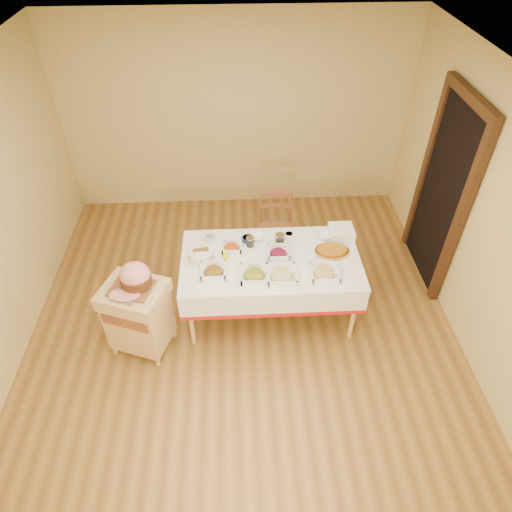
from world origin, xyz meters
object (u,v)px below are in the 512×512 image
(brass_platter, at_px, (332,251))
(butcher_cart, at_px, (138,314))
(dining_chair, at_px, (275,228))
(preserve_jar_left, at_px, (250,242))
(dining_table, at_px, (270,270))
(ham_on_board, at_px, (135,278))
(plate_stack, at_px, (341,232))
(preserve_jar_right, at_px, (280,240))
(mustard_bottle, at_px, (226,256))
(bread_basket, at_px, (201,254))

(brass_platter, bearing_deg, butcher_cart, -166.13)
(dining_chair, distance_m, preserve_jar_left, 0.82)
(dining_table, height_order, ham_on_board, ham_on_board)
(dining_table, distance_m, preserve_jar_left, 0.36)
(dining_table, distance_m, plate_stack, 0.87)
(preserve_jar_right, height_order, plate_stack, preserve_jar_right)
(preserve_jar_left, xyz_separation_m, preserve_jar_right, (0.31, 0.01, 0.01))
(butcher_cart, xyz_separation_m, preserve_jar_right, (1.44, 0.64, 0.35))
(dining_chair, xyz_separation_m, preserve_jar_left, (-0.33, -0.67, 0.34))
(ham_on_board, relative_size, plate_stack, 1.57)
(dining_chair, height_order, mustard_bottle, mustard_bottle)
(preserve_jar_left, bearing_deg, preserve_jar_right, 1.91)
(plate_stack, bearing_deg, preserve_jar_left, -173.80)
(preserve_jar_left, xyz_separation_m, plate_stack, (0.98, 0.11, 0.01))
(preserve_jar_left, relative_size, brass_platter, 0.30)
(preserve_jar_right, relative_size, brass_platter, 0.36)
(ham_on_board, height_order, plate_stack, ham_on_board)
(preserve_jar_left, height_order, plate_stack, same)
(dining_table, xyz_separation_m, mustard_bottle, (-0.45, -0.02, 0.24))
(dining_table, height_order, plate_stack, plate_stack)
(butcher_cart, bearing_deg, preserve_jar_left, 29.45)
(mustard_bottle, xyz_separation_m, bread_basket, (-0.25, 0.07, -0.03))
(dining_table, bearing_deg, ham_on_board, -163.30)
(brass_platter, bearing_deg, ham_on_board, -166.75)
(dining_table, relative_size, ham_on_board, 4.54)
(butcher_cart, height_order, dining_chair, dining_chair)
(brass_platter, bearing_deg, preserve_jar_right, 162.94)
(preserve_jar_left, bearing_deg, plate_stack, 6.20)
(ham_on_board, xyz_separation_m, bread_basket, (0.58, 0.43, -0.12))
(ham_on_board, distance_m, plate_stack, 2.18)
(plate_stack, distance_m, brass_platter, 0.30)
(ham_on_board, bearing_deg, brass_platter, 13.25)
(bread_basket, relative_size, plate_stack, 1.02)
(brass_platter, bearing_deg, mustard_bottle, -175.50)
(plate_stack, relative_size, brass_platter, 0.71)
(bread_basket, bearing_deg, dining_table, -4.08)
(dining_chair, xyz_separation_m, plate_stack, (0.65, -0.56, 0.35))
(mustard_bottle, bearing_deg, preserve_jar_left, 43.39)
(dining_table, bearing_deg, plate_stack, 22.58)
(bread_basket, distance_m, brass_platter, 1.34)
(dining_chair, xyz_separation_m, bread_basket, (-0.83, -0.83, 0.35))
(plate_stack, bearing_deg, ham_on_board, -161.03)
(butcher_cart, distance_m, preserve_jar_right, 1.61)
(preserve_jar_right, xyz_separation_m, brass_platter, (0.52, -0.16, -0.04))
(butcher_cart, distance_m, mustard_bottle, 1.03)
(mustard_bottle, height_order, plate_stack, mustard_bottle)
(butcher_cart, height_order, brass_platter, butcher_cart)
(butcher_cart, height_order, plate_stack, plate_stack)
(butcher_cart, bearing_deg, plate_stack, 19.41)
(dining_chair, distance_m, plate_stack, 0.93)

